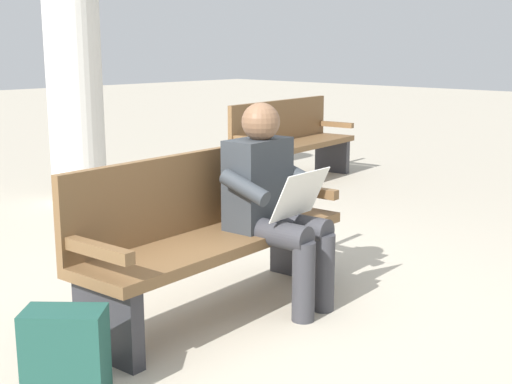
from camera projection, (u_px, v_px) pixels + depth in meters
ground_plane at (219, 311)px, 3.97m from camera, size 40.00×40.00×0.00m
bench_near at (209, 232)px, 3.91m from camera, size 1.84×0.64×0.90m
person_seated at (273, 200)px, 3.96m from camera, size 0.60×0.60×1.18m
backpack at (66, 355)px, 2.96m from camera, size 0.37×0.38×0.40m
bench_far at (291, 141)px, 7.66m from camera, size 1.85×0.71×0.90m
support_pillar at (72, 41)px, 6.53m from camera, size 0.53×0.53×3.08m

